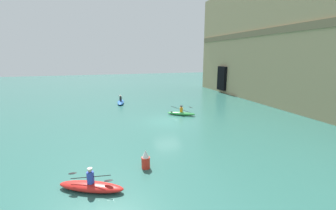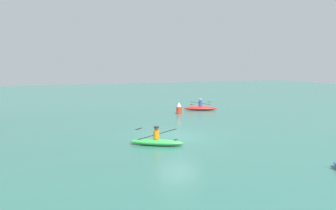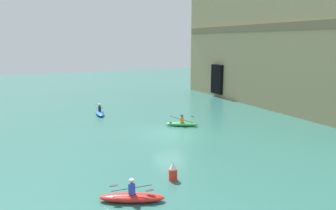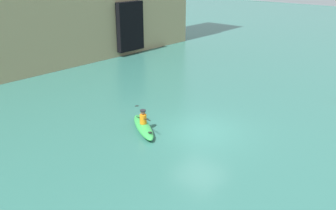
# 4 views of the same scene
# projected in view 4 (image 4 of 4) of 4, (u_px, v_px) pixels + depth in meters

# --- Properties ---
(ground_plane) EXTENTS (120.00, 120.00, 0.00)m
(ground_plane) POSITION_uv_depth(u_px,v_px,m) (201.00, 131.00, 18.11)
(ground_plane) COLOR #2D665B
(kayak_green) EXTENTS (2.17, 2.94, 1.07)m
(kayak_green) POSITION_uv_depth(u_px,v_px,m) (143.00, 126.00, 18.09)
(kayak_green) COLOR green
(kayak_green) RESTS_ON ground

